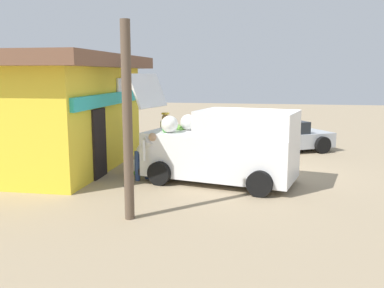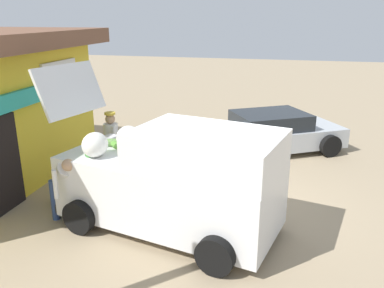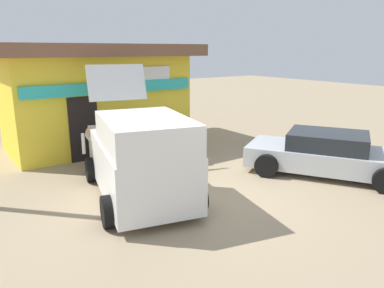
{
  "view_description": "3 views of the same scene",
  "coord_description": "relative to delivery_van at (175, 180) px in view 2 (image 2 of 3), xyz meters",
  "views": [
    {
      "loc": [
        -12.55,
        -0.14,
        2.99
      ],
      "look_at": [
        0.1,
        2.21,
        0.83
      ],
      "focal_mm": 39.47,
      "sensor_mm": 36.0,
      "label": 1
    },
    {
      "loc": [
        -7.69,
        -0.88,
        3.91
      ],
      "look_at": [
        1.18,
        1.34,
        0.92
      ],
      "focal_mm": 37.11,
      "sensor_mm": 36.0,
      "label": 2
    },
    {
      "loc": [
        -4.79,
        -6.27,
        3.39
      ],
      "look_at": [
        0.64,
        1.59,
        0.91
      ],
      "focal_mm": 34.18,
      "sensor_mm": 36.0,
      "label": 3
    }
  ],
  "objects": [
    {
      "name": "ground_plane",
      "position": [
        1.2,
        -1.06,
        -1.0
      ],
      "size": [
        60.0,
        60.0,
        0.0
      ],
      "primitive_type": "plane",
      "color": "#9E896B"
    },
    {
      "name": "delivery_van",
      "position": [
        0.0,
        0.0,
        0.0
      ],
      "size": [
        2.84,
        4.73,
        2.98
      ],
      "color": "white",
      "rests_on": "ground_plane"
    },
    {
      "name": "parked_sedan",
      "position": [
        5.04,
        -1.45,
        -0.44
      ],
      "size": [
        3.74,
        4.57,
        1.19
      ],
      "color": "#B2B7BC",
      "rests_on": "ground_plane"
    },
    {
      "name": "vendor_standing",
      "position": [
        1.82,
        2.12,
        -0.0
      ],
      "size": [
        0.48,
        0.48,
        1.74
      ],
      "color": "#726047",
      "rests_on": "ground_plane"
    },
    {
      "name": "customer_bending",
      "position": [
        -0.25,
        2.16,
        -0.14
      ],
      "size": [
        0.73,
        0.74,
        1.41
      ],
      "color": "navy",
      "rests_on": "ground_plane"
    },
    {
      "name": "unloaded_banana_pile",
      "position": [
        0.62,
        2.7,
        -0.81
      ],
      "size": [
        0.71,
        0.72,
        0.43
      ],
      "color": "silver",
      "rests_on": "ground_plane"
    },
    {
      "name": "paint_bucket",
      "position": [
        3.3,
        2.16,
        -0.82
      ],
      "size": [
        0.34,
        0.34,
        0.36
      ],
      "primitive_type": "cylinder",
      "color": "silver",
      "rests_on": "ground_plane"
    }
  ]
}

